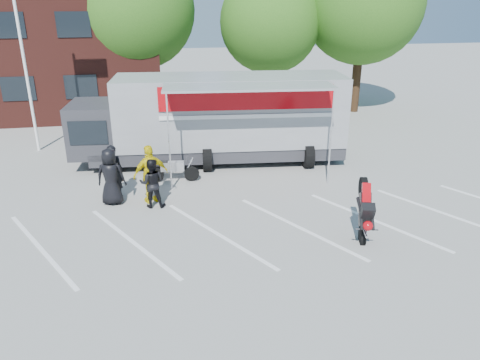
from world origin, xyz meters
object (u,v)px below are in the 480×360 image
object	(u,v)px
transporter_truck	(219,161)
spectator_leather_b	(113,171)
flagpole	(26,30)
tree_mid	(270,22)
stunt_bike_rider	(359,233)
spectator_hivis	(151,174)
tree_left	(137,10)
spectator_leather_c	(152,183)
tree_right	(363,4)
parked_motorcycle	(175,181)
spectator_leather_a	(111,177)

from	to	relation	value
transporter_truck	spectator_leather_b	xyz separation A→B (m)	(-3.92, -2.94, 0.91)
flagpole	tree_mid	world-z (taller)	flagpole
tree_mid	stunt_bike_rider	size ratio (longest dim) A/B	4.08
transporter_truck	spectator_hivis	xyz separation A→B (m)	(-2.68, -3.58, 0.97)
tree_left	spectator_leather_c	world-z (taller)	tree_left
tree_mid	tree_right	size ratio (longest dim) A/B	0.84
parked_motorcycle	spectator_hivis	xyz separation A→B (m)	(-0.79, -1.70, 0.97)
parked_motorcycle	spectator_hivis	bearing A→B (deg)	160.64
spectator_leather_b	spectator_hivis	world-z (taller)	spectator_hivis
flagpole	transporter_truck	bearing A→B (deg)	-21.13
parked_motorcycle	spectator_leather_b	distance (m)	2.46
stunt_bike_rider	spectator_leather_c	bearing A→B (deg)	168.99
tree_mid	spectator_leather_a	bearing A→B (deg)	-124.83
spectator_leather_b	spectator_hivis	xyz separation A→B (m)	(1.23, -0.64, 0.06)
spectator_leather_c	stunt_bike_rider	bearing A→B (deg)	160.40
parked_motorcycle	spectator_leather_b	bearing A→B (deg)	123.17
transporter_truck	stunt_bike_rider	world-z (taller)	transporter_truck
tree_left	flagpole	bearing A→B (deg)	-125.28
tree_right	spectator_leather_a	world-z (taller)	tree_right
tree_right	spectator_leather_a	distance (m)	17.53
spectator_leather_a	transporter_truck	bearing A→B (deg)	-128.44
stunt_bike_rider	spectator_hivis	world-z (taller)	spectator_hivis
stunt_bike_rider	spectator_leather_b	xyz separation A→B (m)	(-7.05, 3.87, 0.91)
stunt_bike_rider	spectator_leather_a	distance (m)	7.88
tree_mid	parked_motorcycle	size ratio (longest dim) A/B	4.12
parked_motorcycle	spectator_leather_c	distance (m)	2.35
tree_right	tree_mid	bearing A→B (deg)	174.29
transporter_truck	spectator_hivis	size ratio (longest dim) A/B	5.57
tree_mid	spectator_leather_b	world-z (taller)	tree_mid
parked_motorcycle	flagpole	bearing A→B (deg)	54.64
transporter_truck	flagpole	bearing A→B (deg)	163.60
transporter_truck	spectator_leather_b	world-z (taller)	spectator_leather_b
flagpole	spectator_leather_c	bearing A→B (deg)	-55.54
parked_motorcycle	tree_right	bearing A→B (deg)	-43.97
parked_motorcycle	stunt_bike_rider	xyz separation A→B (m)	(5.03, -4.92, 0.00)
flagpole	tree_right	bearing A→B (deg)	15.48
spectator_leather_a	spectator_leather_c	bearing A→B (deg)	170.29
flagpole	spectator_leather_a	size ratio (longest dim) A/B	4.26
flagpole	tree_mid	bearing A→B (deg)	23.97
tree_right	transporter_truck	xyz separation A→B (m)	(-8.93, -7.33, -5.88)
tree_right	parked_motorcycle	xyz separation A→B (m)	(-10.82, -9.21, -5.88)
tree_left	spectator_leather_b	world-z (taller)	tree_left
spectator_hivis	tree_right	bearing A→B (deg)	-155.13
transporter_truck	spectator_leather_c	world-z (taller)	transporter_truck
transporter_truck	spectator_hivis	distance (m)	4.58
stunt_bike_rider	spectator_leather_a	bearing A→B (deg)	170.10
flagpole	tree_right	size ratio (longest dim) A/B	0.88
flagpole	stunt_bike_rider	distance (m)	15.09
spectator_leather_c	spectator_leather_b	bearing A→B (deg)	-32.36
tree_mid	spectator_leather_a	size ratio (longest dim) A/B	4.09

